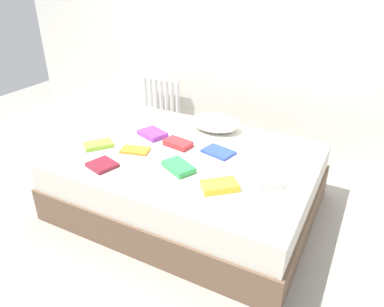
{
  "coord_description": "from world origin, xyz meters",
  "views": [
    {
      "loc": [
        1.21,
        -2.24,
        1.85
      ],
      "look_at": [
        0.0,
        0.05,
        0.48
      ],
      "focal_mm": 33.73,
      "sensor_mm": 36.0,
      "label": 1
    }
  ],
  "objects_px": {
    "textbook_purple": "(153,134)",
    "radiator": "(161,101)",
    "textbook_blue": "(218,152)",
    "textbook_orange": "(135,150)",
    "textbook_lime": "(98,145)",
    "textbook_red": "(178,143)",
    "pillow": "(215,122)",
    "textbook_green": "(178,167)",
    "textbook_yellow": "(220,186)",
    "bed": "(189,181)",
    "textbook_white": "(267,181)",
    "textbook_maroon": "(102,165)"
  },
  "relations": [
    {
      "from": "textbook_purple",
      "to": "radiator",
      "type": "bearing_deg",
      "value": 139.16
    },
    {
      "from": "textbook_purple",
      "to": "textbook_blue",
      "type": "bearing_deg",
      "value": 17.81
    },
    {
      "from": "textbook_purple",
      "to": "textbook_orange",
      "type": "bearing_deg",
      "value": -62.38
    },
    {
      "from": "textbook_lime",
      "to": "textbook_red",
      "type": "bearing_deg",
      "value": -23.88
    },
    {
      "from": "pillow",
      "to": "textbook_purple",
      "type": "distance_m",
      "value": 0.57
    },
    {
      "from": "textbook_green",
      "to": "textbook_lime",
      "type": "bearing_deg",
      "value": -154.63
    },
    {
      "from": "textbook_lime",
      "to": "textbook_green",
      "type": "bearing_deg",
      "value": -53.86
    },
    {
      "from": "textbook_yellow",
      "to": "bed",
      "type": "bearing_deg",
      "value": 99.33
    },
    {
      "from": "textbook_lime",
      "to": "textbook_white",
      "type": "relative_size",
      "value": 1.27
    },
    {
      "from": "textbook_lime",
      "to": "textbook_blue",
      "type": "bearing_deg",
      "value": -31.58
    },
    {
      "from": "pillow",
      "to": "textbook_orange",
      "type": "bearing_deg",
      "value": -119.56
    },
    {
      "from": "textbook_red",
      "to": "textbook_white",
      "type": "xyz_separation_m",
      "value": [
        0.83,
        -0.22,
        0.0
      ]
    },
    {
      "from": "textbook_blue",
      "to": "textbook_lime",
      "type": "bearing_deg",
      "value": -145.22
    },
    {
      "from": "radiator",
      "to": "textbook_green",
      "type": "relative_size",
      "value": 2.35
    },
    {
      "from": "textbook_red",
      "to": "textbook_white",
      "type": "distance_m",
      "value": 0.86
    },
    {
      "from": "textbook_red",
      "to": "textbook_blue",
      "type": "xyz_separation_m",
      "value": [
        0.35,
        0.04,
        -0.01
      ]
    },
    {
      "from": "textbook_purple",
      "to": "textbook_white",
      "type": "bearing_deg",
      "value": 6.14
    },
    {
      "from": "pillow",
      "to": "textbook_red",
      "type": "bearing_deg",
      "value": -106.76
    },
    {
      "from": "textbook_blue",
      "to": "textbook_maroon",
      "type": "xyz_separation_m",
      "value": [
        -0.68,
        -0.61,
        0.0
      ]
    },
    {
      "from": "textbook_green",
      "to": "textbook_white",
      "type": "xyz_separation_m",
      "value": [
        0.64,
        0.12,
        0.0
      ]
    },
    {
      "from": "textbook_green",
      "to": "textbook_white",
      "type": "distance_m",
      "value": 0.65
    },
    {
      "from": "bed",
      "to": "textbook_orange",
      "type": "bearing_deg",
      "value": -157.7
    },
    {
      "from": "pillow",
      "to": "textbook_blue",
      "type": "xyz_separation_m",
      "value": [
        0.22,
        -0.4,
        -0.06
      ]
    },
    {
      "from": "textbook_orange",
      "to": "textbook_purple",
      "type": "relative_size",
      "value": 0.95
    },
    {
      "from": "radiator",
      "to": "textbook_yellow",
      "type": "relative_size",
      "value": 2.35
    },
    {
      "from": "radiator",
      "to": "textbook_maroon",
      "type": "distance_m",
      "value": 1.77
    },
    {
      "from": "textbook_blue",
      "to": "textbook_white",
      "type": "distance_m",
      "value": 0.55
    },
    {
      "from": "radiator",
      "to": "textbook_green",
      "type": "height_order",
      "value": "radiator"
    },
    {
      "from": "radiator",
      "to": "textbook_purple",
      "type": "relative_size",
      "value": 2.42
    },
    {
      "from": "textbook_blue",
      "to": "textbook_purple",
      "type": "distance_m",
      "value": 0.65
    },
    {
      "from": "textbook_lime",
      "to": "textbook_yellow",
      "type": "bearing_deg",
      "value": -58.36
    },
    {
      "from": "pillow",
      "to": "textbook_yellow",
      "type": "height_order",
      "value": "pillow"
    },
    {
      "from": "textbook_orange",
      "to": "textbook_red",
      "type": "bearing_deg",
      "value": 28.67
    },
    {
      "from": "textbook_blue",
      "to": "textbook_orange",
      "type": "relative_size",
      "value": 1.08
    },
    {
      "from": "radiator",
      "to": "textbook_yellow",
      "type": "height_order",
      "value": "radiator"
    },
    {
      "from": "radiator",
      "to": "textbook_maroon",
      "type": "xyz_separation_m",
      "value": [
        0.54,
        -1.68,
        0.11
      ]
    },
    {
      "from": "radiator",
      "to": "textbook_yellow",
      "type": "bearing_deg",
      "value": -47.05
    },
    {
      "from": "pillow",
      "to": "textbook_maroon",
      "type": "distance_m",
      "value": 1.11
    },
    {
      "from": "pillow",
      "to": "textbook_lime",
      "type": "height_order",
      "value": "pillow"
    },
    {
      "from": "textbook_red",
      "to": "textbook_lime",
      "type": "xyz_separation_m",
      "value": [
        -0.58,
        -0.32,
        -0.01
      ]
    },
    {
      "from": "textbook_blue",
      "to": "textbook_lime",
      "type": "height_order",
      "value": "textbook_lime"
    },
    {
      "from": "bed",
      "to": "textbook_maroon",
      "type": "relative_size",
      "value": 10.26
    },
    {
      "from": "textbook_purple",
      "to": "textbook_red",
      "type": "bearing_deg",
      "value": 7.12
    },
    {
      "from": "bed",
      "to": "textbook_blue",
      "type": "distance_m",
      "value": 0.35
    },
    {
      "from": "textbook_purple",
      "to": "textbook_white",
      "type": "height_order",
      "value": "textbook_white"
    },
    {
      "from": "textbook_blue",
      "to": "textbook_purple",
      "type": "xyz_separation_m",
      "value": [
        -0.65,
        0.03,
        0.01
      ]
    },
    {
      "from": "textbook_blue",
      "to": "textbook_maroon",
      "type": "relative_size",
      "value": 1.25
    },
    {
      "from": "textbook_green",
      "to": "textbook_purple",
      "type": "relative_size",
      "value": 1.03
    },
    {
      "from": "textbook_maroon",
      "to": "textbook_yellow",
      "type": "bearing_deg",
      "value": 25.1
    },
    {
      "from": "textbook_yellow",
      "to": "textbook_orange",
      "type": "relative_size",
      "value": 1.09
    }
  ]
}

